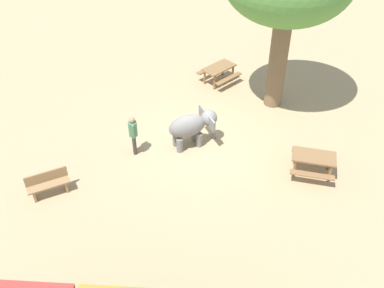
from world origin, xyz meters
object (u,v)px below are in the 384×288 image
at_px(elephant, 192,126).
at_px(picnic_table_far, 219,71).
at_px(picnic_table_near, 313,160).
at_px(wooden_bench, 48,183).
at_px(person_handler, 133,132).

height_order(elephant, picnic_table_far, elephant).
bearing_deg(picnic_table_near, wooden_bench, -160.37).
xyz_separation_m(wooden_bench, picnic_table_far, (-5.56, -7.57, 0.12)).
bearing_deg(person_handler, picnic_table_near, -21.91).
xyz_separation_m(elephant, wooden_bench, (4.63, 2.93, -0.40)).
bearing_deg(picnic_table_far, person_handler, 13.65).
xyz_separation_m(person_handler, picnic_table_far, (-3.05, -5.28, -0.36)).
bearing_deg(elephant, person_handler, 169.34).
relative_size(picnic_table_near, picnic_table_far, 0.82).
bearing_deg(picnic_table_near, person_handler, -176.72).
bearing_deg(elephant, picnic_table_far, 51.28).
relative_size(person_handler, wooden_bench, 1.14).
relative_size(person_handler, picnic_table_near, 0.94).
height_order(wooden_bench, picnic_table_near, wooden_bench).
distance_m(elephant, picnic_table_near, 4.53).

